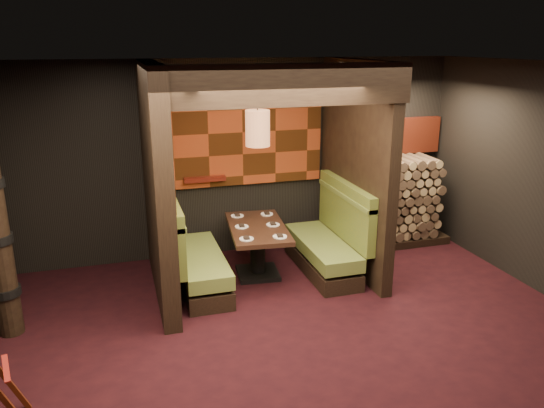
{
  "coord_description": "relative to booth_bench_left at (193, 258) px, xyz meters",
  "views": [
    {
      "loc": [
        -1.8,
        -4.67,
        3.07
      ],
      "look_at": [
        0.0,
        1.3,
        1.15
      ],
      "focal_mm": 35.0,
      "sensor_mm": 36.0,
      "label": 1
    }
  ],
  "objects": [
    {
      "name": "booth_bench_right",
      "position": [
        1.89,
        0.0,
        0.0
      ],
      "size": [
        0.68,
        1.6,
        1.14
      ],
      "color": "black",
      "rests_on": "floor"
    },
    {
      "name": "booth_bench_left",
      "position": [
        0.0,
        0.0,
        0.0
      ],
      "size": [
        0.68,
        1.6,
        1.14
      ],
      "color": "black",
      "rests_on": "floor"
    },
    {
      "name": "floor",
      "position": [
        0.96,
        -1.65,
        -0.41
      ],
      "size": [
        6.5,
        5.5,
        0.02
      ],
      "primitive_type": "cube",
      "color": "black",
      "rests_on": "ground"
    },
    {
      "name": "partition_left",
      "position": [
        -0.39,
        -0.0,
        1.02
      ],
      "size": [
        0.2,
        2.2,
        2.85
      ],
      "primitive_type": "cube",
      "color": "black",
      "rests_on": "floor"
    },
    {
      "name": "tapa_back_panel",
      "position": [
        0.94,
        1.06,
        1.42
      ],
      "size": [
        2.4,
        0.06,
        1.55
      ],
      "primitive_type": "cube",
      "color": "#9F3B19",
      "rests_on": "wall_back"
    },
    {
      "name": "wall_back",
      "position": [
        0.96,
        1.11,
        1.02
      ],
      "size": [
        6.5,
        0.02,
        2.85
      ],
      "primitive_type": "cube",
      "color": "black",
      "rests_on": "ground"
    },
    {
      "name": "dining_table",
      "position": [
        0.9,
        0.11,
        0.08
      ],
      "size": [
        0.87,
        1.42,
        0.71
      ],
      "color": "black",
      "rests_on": "floor"
    },
    {
      "name": "partition_right",
      "position": [
        2.26,
        0.05,
        1.02
      ],
      "size": [
        0.15,
        2.1,
        2.85
      ],
      "primitive_type": "cube",
      "color": "black",
      "rests_on": "floor"
    },
    {
      "name": "wall_front",
      "position": [
        0.96,
        -4.41,
        1.02
      ],
      "size": [
        6.5,
        0.02,
        2.85
      ],
      "primitive_type": "cube",
      "color": "black",
      "rests_on": "ground"
    },
    {
      "name": "bay_front_post",
      "position": [
        2.35,
        0.31,
        1.02
      ],
      "size": [
        0.08,
        0.08,
        2.85
      ],
      "primitive_type": "cube",
      "color": "black",
      "rests_on": "floor"
    },
    {
      "name": "tapa_side_panel",
      "position": [
        -0.27,
        0.17,
        1.45
      ],
      "size": [
        0.04,
        1.85,
        1.45
      ],
      "primitive_type": "cube",
      "color": "#9F3B19",
      "rests_on": "partition_left"
    },
    {
      "name": "pendant_lamp",
      "position": [
        0.9,
        0.06,
        1.63
      ],
      "size": [
        0.31,
        0.31,
        1.05
      ],
      "color": "#A36740",
      "rests_on": "ceiling"
    },
    {
      "name": "ceiling",
      "position": [
        0.96,
        -1.65,
        2.46
      ],
      "size": [
        6.5,
        5.5,
        0.02
      ],
      "primitive_type": "cube",
      "color": "black",
      "rests_on": "ground"
    },
    {
      "name": "header_beam",
      "position": [
        0.94,
        -0.95,
        2.23
      ],
      "size": [
        2.85,
        0.18,
        0.44
      ],
      "primitive_type": "cube",
      "color": "black",
      "rests_on": "partition_left"
    },
    {
      "name": "lacquer_shelf",
      "position": [
        0.36,
        1.0,
        0.78
      ],
      "size": [
        0.6,
        0.12,
        0.07
      ],
      "primitive_type": "cube",
      "color": "#58170E",
      "rests_on": "wall_back"
    },
    {
      "name": "place_settings",
      "position": [
        0.9,
        0.11,
        0.32
      ],
      "size": [
        0.7,
        1.14,
        0.03
      ],
      "color": "white",
      "rests_on": "dining_table"
    },
    {
      "name": "mosaic_header",
      "position": [
        3.25,
        1.03,
        1.24
      ],
      "size": [
        1.83,
        0.1,
        0.56
      ],
      "primitive_type": "cube",
      "color": "maroon",
      "rests_on": "wall_back"
    },
    {
      "name": "firewood_stack",
      "position": [
        3.25,
        0.7,
        0.28
      ],
      "size": [
        1.73,
        0.7,
        1.36
      ],
      "color": "black",
      "rests_on": "floor"
    }
  ]
}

